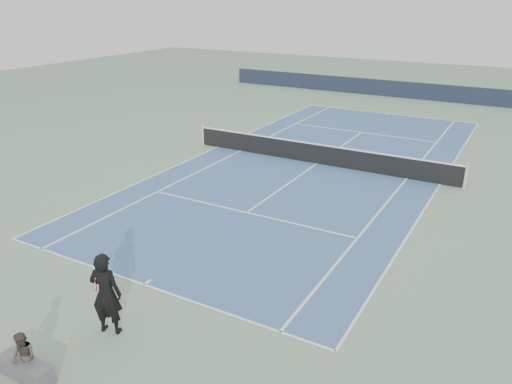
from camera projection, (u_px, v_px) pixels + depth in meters
The scene contains 7 objects.
ground at pixel (317, 164), 23.05m from camera, with size 80.00×80.00×0.00m, color gray.
court_surface at pixel (317, 164), 23.05m from camera, with size 10.97×23.77×0.01m, color #3D5F91.
tennis_net at pixel (317, 153), 22.86m from camera, with size 12.90×0.10×1.07m.
windscreen_far at pixel (411, 90), 37.30m from camera, with size 30.00×0.25×1.20m, color black.
tennis_player at pixel (106, 293), 11.24m from camera, with size 0.90×0.75×2.03m.
tennis_ball at pixel (70, 341), 11.22m from camera, with size 0.06×0.06×0.06m, color #CFDC2D.
spectator_bench at pixel (25, 363), 10.07m from camera, with size 1.34×0.68×1.10m.
Camera 1 is at (8.32, -20.46, 7.30)m, focal length 35.00 mm.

